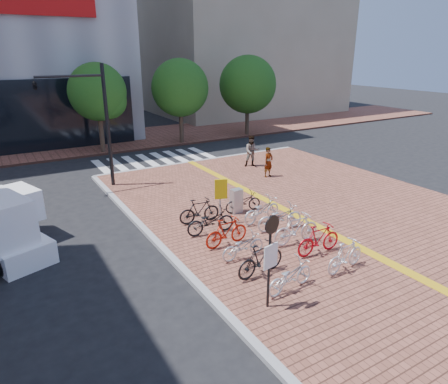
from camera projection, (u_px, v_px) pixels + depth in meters
ground at (286, 246)px, 14.57m from camera, size 120.00×120.00×0.00m
kerb_west at (289, 380)px, 8.56m from camera, size 0.25×34.00×0.15m
kerb_north at (204, 161)px, 25.71m from camera, size 14.00×0.25×0.15m
far_sidewalk at (117, 140)px, 31.56m from camera, size 70.00×8.00×0.15m
building_beige at (236, 31)px, 46.18m from camera, size 20.00×18.00×18.00m
crosswalk at (156, 160)px, 26.15m from camera, size 7.50×4.00×0.01m
street_trees at (193, 89)px, 29.78m from camera, size 16.20×4.60×6.35m
bike_0 at (290, 276)px, 11.50m from camera, size 1.80×0.81×0.91m
bike_1 at (261, 259)px, 12.29m from camera, size 1.84×0.68×1.08m
bike_2 at (243, 246)px, 13.35m from camera, size 1.67×0.63×0.87m
bike_3 at (227, 232)px, 14.17m from camera, size 1.77×0.59×1.05m
bike_4 at (210, 221)px, 15.11m from camera, size 1.96×0.82×1.00m
bike_5 at (199, 211)px, 16.08m from camera, size 1.75×0.65×1.03m
bike_6 at (345, 256)px, 12.54m from camera, size 1.74×0.68×1.02m
bike_7 at (319, 239)px, 13.58m from camera, size 1.82×0.57×1.08m
bike_8 at (296, 229)px, 14.31m from camera, size 1.93×0.67×1.14m
bike_9 at (280, 217)px, 15.44m from camera, size 2.01×0.91×1.02m
bike_10 at (262, 210)px, 16.19m from camera, size 1.98×0.94×1.00m
bike_11 at (243, 202)px, 17.23m from camera, size 1.71×0.76×0.87m
pedestrian_a at (268, 162)px, 21.93m from camera, size 0.66×0.50×1.66m
pedestrian_b at (252, 151)px, 23.86m from camera, size 1.13×1.03×1.88m
utility_box at (236, 201)px, 17.09m from camera, size 0.50×0.37×1.06m
yellow_sign at (220, 193)px, 15.74m from camera, size 0.49×0.21×1.87m
notice_sign at (270, 251)px, 10.30m from camera, size 0.50×0.16×2.72m
traffic_light_pole at (76, 105)px, 18.77m from camera, size 3.26×1.26×6.06m
box_truck at (4, 226)px, 13.68m from camera, size 2.91×4.29×2.29m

